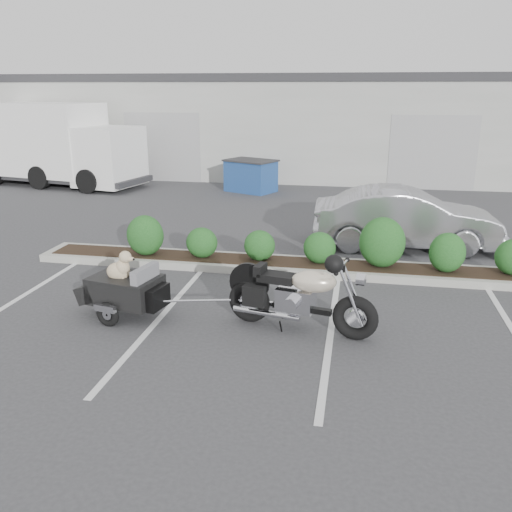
% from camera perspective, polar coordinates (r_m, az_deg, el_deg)
% --- Properties ---
extents(ground, '(90.00, 90.00, 0.00)m').
position_cam_1_polar(ground, '(8.92, 0.34, -5.78)').
color(ground, '#38383A').
rests_on(ground, ground).
extents(planter_kerb, '(12.00, 1.00, 0.15)m').
position_cam_1_polar(planter_kerb, '(10.84, 7.67, -1.26)').
color(planter_kerb, '#9E9E93').
rests_on(planter_kerb, ground).
extents(building, '(26.00, 10.00, 4.00)m').
position_cam_1_polar(building, '(25.16, 7.58, 13.76)').
color(building, '#9EA099').
rests_on(building, ground).
extents(motorcycle, '(2.32, 0.99, 1.34)m').
position_cam_1_polar(motorcycle, '(8.06, 4.62, -4.33)').
color(motorcycle, black).
rests_on(motorcycle, ground).
extents(pet_trailer, '(1.89, 1.08, 1.11)m').
position_cam_1_polar(pet_trailer, '(8.82, -13.65, -3.31)').
color(pet_trailer, black).
rests_on(pet_trailer, ground).
extents(sedan, '(4.17, 1.63, 1.35)m').
position_cam_1_polar(sedan, '(12.67, 15.49, 3.81)').
color(sedan, '#A8A7AF').
rests_on(sedan, ground).
extents(dumpster, '(2.01, 1.75, 1.11)m').
position_cam_1_polar(dumpster, '(19.12, -0.55, 8.48)').
color(dumpster, navy).
rests_on(dumpster, ground).
extents(delivery_truck, '(6.78, 3.36, 2.97)m').
position_cam_1_polar(delivery_truck, '(21.57, -19.95, 10.79)').
color(delivery_truck, white).
rests_on(delivery_truck, ground).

